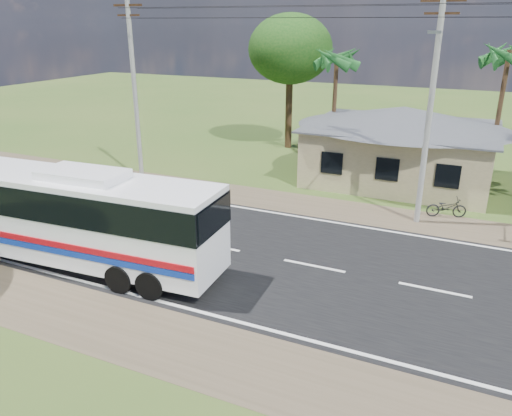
{
  "coord_description": "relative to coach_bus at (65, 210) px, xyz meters",
  "views": [
    {
      "loc": [
        5.15,
        -16.83,
        8.99
      ],
      "look_at": [
        -2.95,
        1.0,
        1.64
      ],
      "focal_mm": 35.0,
      "sensor_mm": 36.0,
      "label": 1
    }
  ],
  "objects": [
    {
      "name": "palm_far",
      "position": [
        4.82,
        19.67,
        4.43
      ],
      "size": [
        2.8,
        2.8,
        7.7
      ],
      "color": "#47301E",
      "rests_on": "ground"
    },
    {
      "name": "utility_poles",
      "position": [
        11.49,
        10.15,
        3.52
      ],
      "size": [
        32.8,
        2.22,
        11.0
      ],
      "color": "#9E9E99",
      "rests_on": "ground"
    },
    {
      "name": "road",
      "position": [
        8.82,
        3.67,
        -2.24
      ],
      "size": [
        120.0,
        16.0,
        0.03
      ],
      "color": "black",
      "rests_on": "ground"
    },
    {
      "name": "small_car",
      "position": [
        -11.22,
        6.25,
        -1.56
      ],
      "size": [
        2.04,
        4.17,
        1.37
      ],
      "primitive_type": "imported",
      "rotation": [
        0.0,
        0.0,
        -0.11
      ],
      "color": "#2E2E30",
      "rests_on": "ground"
    },
    {
      "name": "motorcycle",
      "position": [
        13.02,
        11.37,
        -1.75
      ],
      "size": [
        2.01,
        1.23,
        1.0
      ],
      "primitive_type": "imported",
      "rotation": [
        0.0,
        0.0,
        1.9
      ],
      "color": "black",
      "rests_on": "ground"
    },
    {
      "name": "coach_bus",
      "position": [
        0.0,
        0.0,
        0.0
      ],
      "size": [
        12.79,
        3.4,
        3.93
      ],
      "rotation": [
        0.0,
        0.0,
        0.06
      ],
      "color": "white",
      "rests_on": "ground"
    },
    {
      "name": "house",
      "position": [
        9.82,
        16.66,
        0.4
      ],
      "size": [
        12.4,
        10.0,
        5.0
      ],
      "color": "tan",
      "rests_on": "ground"
    },
    {
      "name": "ground",
      "position": [
        8.82,
        3.67,
        -2.25
      ],
      "size": [
        120.0,
        120.0,
        0.0
      ],
      "primitive_type": "plane",
      "color": "#304D1B",
      "rests_on": "ground"
    },
    {
      "name": "palm_mid",
      "position": [
        14.82,
        19.17,
        4.91
      ],
      "size": [
        2.8,
        2.8,
        8.2
      ],
      "color": "#47301E",
      "rests_on": "ground"
    },
    {
      "name": "tree_behind_house",
      "position": [
        0.82,
        21.67,
        4.87
      ],
      "size": [
        6.0,
        6.0,
        9.61
      ],
      "color": "#47301E",
      "rests_on": "ground"
    }
  ]
}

